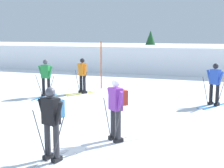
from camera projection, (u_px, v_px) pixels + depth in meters
ground_plane at (101, 141)px, 8.32m from camera, size 120.00×120.00×0.00m
far_snow_ridge at (179, 57)px, 25.38m from camera, size 80.00×9.61×1.92m
skier_green at (46, 76)px, 14.00m from camera, size 1.00×1.61×1.71m
skier_blue at (215, 83)px, 12.24m from camera, size 1.13×1.57×1.71m
skier_black at (52, 120)px, 6.86m from camera, size 0.97×1.64×1.71m
skier_purple at (116, 107)px, 8.12m from camera, size 1.34×1.44×1.71m
skier_orange at (82, 75)px, 14.78m from camera, size 1.14×1.56×1.71m
trail_marker_pole at (101, 65)px, 16.08m from camera, size 0.07×0.07×2.49m
conifer_far_left at (150, 44)px, 26.66m from camera, size 1.66×1.66×3.15m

